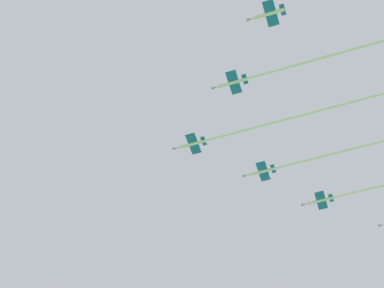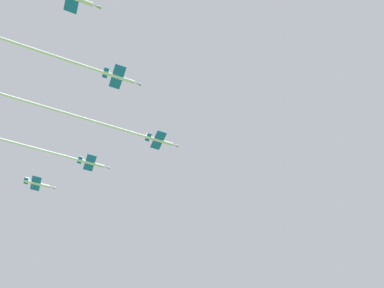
{
  "view_description": "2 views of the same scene",
  "coord_description": "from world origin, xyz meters",
  "px_view_note": "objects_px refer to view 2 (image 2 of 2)",
  "views": [
    {
      "loc": [
        -71.11,
        118.78,
        2.48
      ],
      "look_at": [
        -18.23,
        8.22,
        179.13
      ],
      "focal_mm": 61.47,
      "sensor_mm": 36.0,
      "label": 1
    },
    {
      "loc": [
        -29.13,
        -77.05,
        85.98
      ],
      "look_at": [
        -6.45,
        10.85,
        183.37
      ],
      "focal_mm": 35.51,
      "sensor_mm": 36.0,
      "label": 2
    }
  ],
  "objects_px": {
    "jet_starboard_inner": "(61,58)",
    "jet_port_outer": "(38,184)",
    "jet_lead": "(94,121)",
    "jet_port_inner": "(42,150)"
  },
  "relations": [
    {
      "from": "jet_port_inner",
      "to": "jet_port_outer",
      "type": "distance_m",
      "value": 18.54
    },
    {
      "from": "jet_lead",
      "to": "jet_port_outer",
      "type": "relative_size",
      "value": 6.12
    },
    {
      "from": "jet_starboard_inner",
      "to": "jet_port_outer",
      "type": "relative_size",
      "value": 5.08
    },
    {
      "from": "jet_port_inner",
      "to": "jet_starboard_inner",
      "type": "distance_m",
      "value": 37.07
    },
    {
      "from": "jet_starboard_inner",
      "to": "jet_lead",
      "type": "bearing_deg",
      "value": 143.99
    },
    {
      "from": "jet_port_outer",
      "to": "jet_lead",
      "type": "bearing_deg",
      "value": 18.8
    },
    {
      "from": "jet_lead",
      "to": "jet_port_inner",
      "type": "height_order",
      "value": "jet_lead"
    },
    {
      "from": "jet_port_inner",
      "to": "jet_port_outer",
      "type": "relative_size",
      "value": 5.07
    },
    {
      "from": "jet_port_outer",
      "to": "jet_port_inner",
      "type": "bearing_deg",
      "value": -2.57
    },
    {
      "from": "jet_lead",
      "to": "jet_starboard_inner",
      "type": "relative_size",
      "value": 1.2
    }
  ]
}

